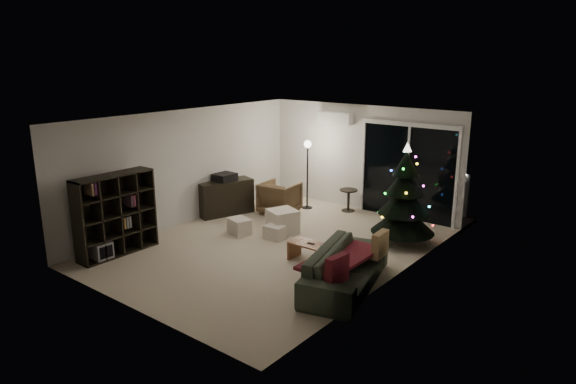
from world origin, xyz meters
name	(u,v)px	position (x,y,z in m)	size (l,w,h in m)	color
room	(337,185)	(0.46, 1.49, 1.02)	(6.50, 7.51, 2.60)	beige
bookshelf	(110,213)	(-2.25, -2.10, 0.76)	(0.39, 1.53, 1.53)	black
media_cabinet	(225,197)	(-2.25, 0.91, 0.40)	(0.48, 1.28, 0.80)	black
stereo	(225,177)	(-2.25, 0.91, 0.89)	(0.41, 0.48, 0.17)	black
armchair	(280,198)	(-1.28, 1.74, 0.38)	(0.81, 0.83, 0.75)	brown
ottoman	(283,221)	(-0.38, 0.73, 0.25)	(0.55, 0.55, 0.49)	#F7E5C7
cardboard_box_a	(239,226)	(-1.03, 0.10, 0.16)	(0.46, 0.35, 0.33)	#EEE1C8
cardboard_box_b	(275,232)	(-0.27, 0.33, 0.14)	(0.39, 0.29, 0.27)	#EEE1C8
side_table	(348,200)	(-0.12, 2.90, 0.27)	(0.42, 0.42, 0.53)	black
floor_lamp	(307,176)	(-1.03, 2.49, 0.80)	(0.26, 0.26, 1.60)	black
sofa	(346,268)	(2.05, -0.68, 0.32)	(2.22, 0.87, 0.65)	#374330
sofa_throw	(341,258)	(1.95, -0.68, 0.47)	(0.69, 1.60, 0.05)	maroon
cushion_a	(380,244)	(2.30, -0.03, 0.59)	(0.13, 0.43, 0.43)	tan
cushion_b	(337,269)	(2.30, -1.33, 0.59)	(0.13, 0.43, 0.43)	maroon
coffee_table	(318,255)	(1.17, -0.20, 0.18)	(1.11, 0.39, 0.35)	brown
remote_a	(311,243)	(1.02, -0.20, 0.36)	(0.14, 0.04, 0.02)	black
remote_b	(324,246)	(1.27, -0.15, 0.36)	(0.13, 0.04, 0.02)	slate
christmas_tree	(405,194)	(1.86, 1.73, 1.00)	(1.25, 1.25, 2.01)	black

